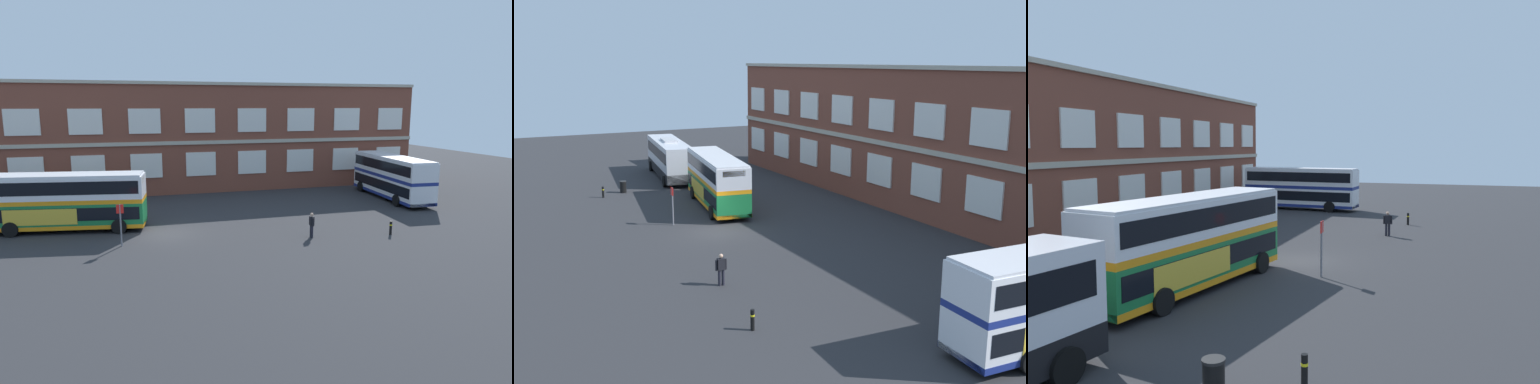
# 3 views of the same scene
# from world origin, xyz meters

# --- Properties ---
(ground_plane) EXTENTS (120.00, 120.00, 0.00)m
(ground_plane) POSITION_xyz_m (0.00, 2.00, 0.00)
(ground_plane) COLOR #2B2B2D
(brick_terminal_building) EXTENTS (53.04, 8.19, 11.02)m
(brick_terminal_building) POSITION_xyz_m (2.13, 17.98, 5.36)
(brick_terminal_building) COLOR brown
(brick_terminal_building) RESTS_ON ground
(double_decker_near) EXTENTS (11.27, 4.33, 4.07)m
(double_decker_near) POSITION_xyz_m (-6.73, 2.87, 2.15)
(double_decker_near) COLOR #197038
(double_decker_near) RESTS_ON ground
(double_decker_middle) EXTENTS (3.35, 11.13, 4.07)m
(double_decker_middle) POSITION_xyz_m (21.79, 6.47, 2.15)
(double_decker_middle) COLOR silver
(double_decker_middle) RESTS_ON ground
(waiting_passenger) EXTENTS (0.25, 0.63, 1.70)m
(waiting_passenger) POSITION_xyz_m (9.33, -3.56, 0.93)
(waiting_passenger) COLOR black
(waiting_passenger) RESTS_ON ground
(bus_stand_flag) EXTENTS (0.44, 0.10, 2.70)m
(bus_stand_flag) POSITION_xyz_m (-2.98, -2.02, 1.64)
(bus_stand_flag) COLOR slate
(bus_stand_flag) RESTS_ON ground
(station_litter_bin) EXTENTS (0.60, 0.60, 1.03)m
(station_litter_bin) POSITION_xyz_m (-15.25, -2.46, 0.52)
(station_litter_bin) COLOR black
(station_litter_bin) RESTS_ON ground
(safety_bollard_west) EXTENTS (0.19, 0.19, 0.95)m
(safety_bollard_west) POSITION_xyz_m (-14.08, -4.45, 0.49)
(safety_bollard_west) COLOR black
(safety_bollard_west) RESTS_ON ground
(safety_bollard_east) EXTENTS (0.19, 0.19, 0.95)m
(safety_bollard_east) POSITION_xyz_m (14.85, -4.45, 0.49)
(safety_bollard_east) COLOR black
(safety_bollard_east) RESTS_ON ground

